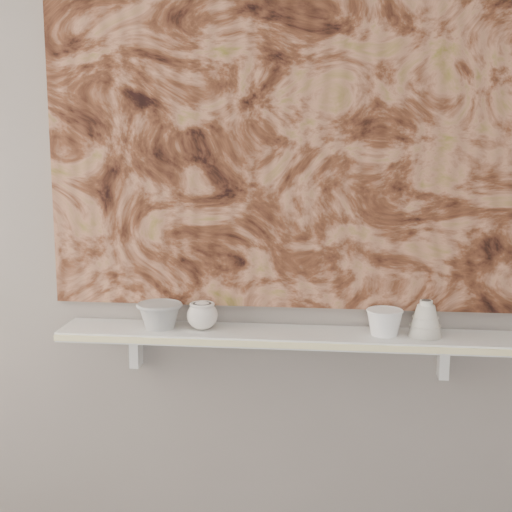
# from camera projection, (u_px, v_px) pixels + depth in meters

# --- Properties ---
(wall_back) EXTENTS (3.60, 0.00, 3.60)m
(wall_back) POSITION_uv_depth(u_px,v_px,m) (288.00, 192.00, 2.21)
(wall_back) COLOR gray
(wall_back) RESTS_ON floor
(shelf) EXTENTS (1.40, 0.18, 0.03)m
(shelf) POSITION_uv_depth(u_px,v_px,m) (285.00, 336.00, 2.19)
(shelf) COLOR white
(shelf) RESTS_ON wall_back
(shelf_stripe) EXTENTS (1.40, 0.01, 0.02)m
(shelf_stripe) POSITION_uv_depth(u_px,v_px,m) (282.00, 345.00, 2.10)
(shelf_stripe) COLOR #F7EBA5
(shelf_stripe) RESTS_ON shelf
(bracket_left) EXTENTS (0.03, 0.06, 0.12)m
(bracket_left) POSITION_uv_depth(u_px,v_px,m) (136.00, 348.00, 2.32)
(bracket_left) COLOR white
(bracket_left) RESTS_ON wall_back
(bracket_right) EXTENTS (0.03, 0.06, 0.12)m
(bracket_right) POSITION_uv_depth(u_px,v_px,m) (443.00, 359.00, 2.21)
(bracket_right) COLOR white
(bracket_right) RESTS_ON wall_back
(painting) EXTENTS (1.50, 0.02, 1.10)m
(painting) POSITION_uv_depth(u_px,v_px,m) (288.00, 130.00, 2.16)
(painting) COLOR #5B301C
(painting) RESTS_ON wall_back
(house_motif) EXTENTS (0.09, 0.00, 0.08)m
(house_motif) POSITION_uv_depth(u_px,v_px,m) (435.00, 234.00, 2.15)
(house_motif) COLOR black
(house_motif) RESTS_ON painting
(bowl_grey) EXTENTS (0.18, 0.18, 0.08)m
(bowl_grey) POSITION_uv_depth(u_px,v_px,m) (160.00, 315.00, 2.22)
(bowl_grey) COLOR #9B9B98
(bowl_grey) RESTS_ON shelf
(cup_cream) EXTENTS (0.11, 0.11, 0.09)m
(cup_cream) POSITION_uv_depth(u_px,v_px,m) (202.00, 315.00, 2.21)
(cup_cream) COLOR silver
(cup_cream) RESTS_ON shelf
(bell_vessel) EXTENTS (0.10, 0.10, 0.11)m
(bell_vessel) POSITION_uv_depth(u_px,v_px,m) (426.00, 318.00, 2.13)
(bell_vessel) COLOR silver
(bell_vessel) RESTS_ON shelf
(bowl_white) EXTENTS (0.12, 0.12, 0.08)m
(bowl_white) POSITION_uv_depth(u_px,v_px,m) (384.00, 322.00, 2.15)
(bowl_white) COLOR white
(bowl_white) RESTS_ON shelf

